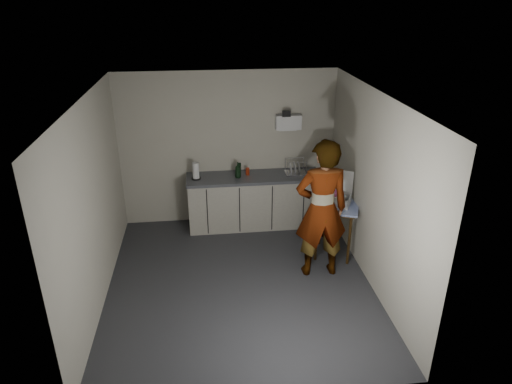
{
  "coord_description": "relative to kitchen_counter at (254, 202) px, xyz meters",
  "views": [
    {
      "loc": [
        -0.41,
        -5.3,
        3.76
      ],
      "look_at": [
        0.29,
        0.45,
        1.17
      ],
      "focal_mm": 32.0,
      "sensor_mm": 36.0,
      "label": 1
    }
  ],
  "objects": [
    {
      "name": "bakery_box",
      "position": [
        1.14,
        -1.08,
        0.52
      ],
      "size": [
        0.45,
        0.46,
        0.47
      ],
      "rotation": [
        0.0,
        0.0,
        -0.47
      ],
      "color": "white",
      "rests_on": "side_table"
    },
    {
      "name": "side_table",
      "position": [
        1.1,
        -1.1,
        0.31
      ],
      "size": [
        0.84,
        0.84,
        0.84
      ],
      "rotation": [
        0.0,
        0.0,
        -0.36
      ],
      "color": "#3B260D",
      "rests_on": "ground"
    },
    {
      "name": "wall_back",
      "position": [
        -0.4,
        0.29,
        0.87
      ],
      "size": [
        3.6,
        0.02,
        2.6
      ],
      "primitive_type": "cube",
      "color": "#BCB6A4",
      "rests_on": "ground"
    },
    {
      "name": "wall_left",
      "position": [
        -2.19,
        -1.7,
        0.87
      ],
      "size": [
        0.02,
        4.0,
        2.6
      ],
      "primitive_type": "cube",
      "color": "#BCB6A4",
      "rests_on": "ground"
    },
    {
      "name": "standing_man",
      "position": [
        0.75,
        -1.57,
        0.58
      ],
      "size": [
        0.74,
        0.49,
        2.01
      ],
      "primitive_type": "imported",
      "rotation": [
        0.0,
        0.0,
        3.15
      ],
      "color": "#B2A593",
      "rests_on": "ground"
    },
    {
      "name": "dark_bottle",
      "position": [
        -0.24,
        0.03,
        0.59
      ],
      "size": [
        0.06,
        0.06,
        0.22
      ],
      "primitive_type": "cylinder",
      "color": "black",
      "rests_on": "kitchen_counter"
    },
    {
      "name": "dish_rack",
      "position": [
        0.7,
        0.02,
        0.54
      ],
      "size": [
        0.35,
        0.26,
        0.25
      ],
      "color": "silver",
      "rests_on": "kitchen_counter"
    },
    {
      "name": "ceiling",
      "position": [
        -0.4,
        -1.7,
        2.17
      ],
      "size": [
        3.6,
        4.0,
        0.01
      ],
      "primitive_type": "cube",
      "color": "silver",
      "rests_on": "wall_back"
    },
    {
      "name": "ground",
      "position": [
        -0.4,
        -1.7,
        -0.43
      ],
      "size": [
        4.0,
        4.0,
        0.0
      ],
      "primitive_type": "plane",
      "color": "#2A2A2F",
      "rests_on": "ground"
    },
    {
      "name": "kitchen_counter",
      "position": [
        0.0,
        0.0,
        0.0
      ],
      "size": [
        2.24,
        0.62,
        0.91
      ],
      "color": "black",
      "rests_on": "ground"
    },
    {
      "name": "wall_shelf",
      "position": [
        0.6,
        0.22,
        1.32
      ],
      "size": [
        0.42,
        0.18,
        0.37
      ],
      "color": "white",
      "rests_on": "ground"
    },
    {
      "name": "soda_can",
      "position": [
        -0.1,
        0.06,
        0.54
      ],
      "size": [
        0.06,
        0.06,
        0.12
      ],
      "primitive_type": "cylinder",
      "color": "red",
      "rests_on": "kitchen_counter"
    },
    {
      "name": "wall_right",
      "position": [
        1.39,
        -1.7,
        0.87
      ],
      "size": [
        0.02,
        4.0,
        2.6
      ],
      "primitive_type": "cube",
      "color": "#BCB6A4",
      "rests_on": "ground"
    },
    {
      "name": "paper_towel",
      "position": [
        -0.95,
        -0.02,
        0.62
      ],
      "size": [
        0.16,
        0.16,
        0.28
      ],
      "color": "black",
      "rests_on": "kitchen_counter"
    },
    {
      "name": "soap_bottle",
      "position": [
        -0.27,
        -0.04,
        0.62
      ],
      "size": [
        0.13,
        0.13,
        0.26
      ],
      "primitive_type": "imported",
      "rotation": [
        0.0,
        0.0,
        0.35
      ],
      "color": "black",
      "rests_on": "kitchen_counter"
    }
  ]
}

